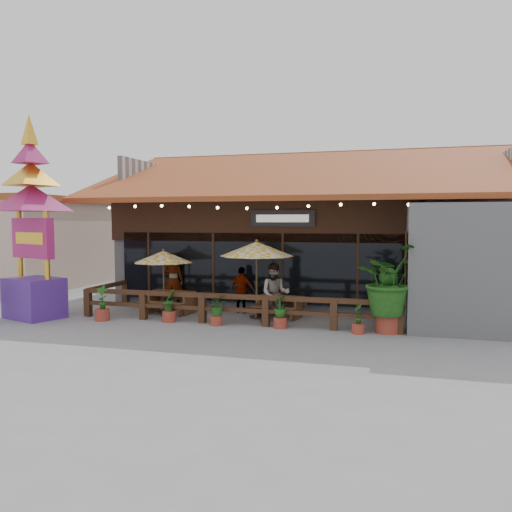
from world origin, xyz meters
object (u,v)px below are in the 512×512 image
(umbrella_left, at_px, (163,257))
(picnic_table_left, at_px, (171,298))
(umbrella_right, at_px, (257,249))
(thai_sign_tower, at_px, (32,203))
(tropical_plant, at_px, (388,282))
(picnic_table_right, at_px, (280,303))

(umbrella_left, relative_size, picnic_table_left, 1.31)
(umbrella_right, bearing_deg, picnic_table_left, 178.79)
(thai_sign_tower, bearing_deg, tropical_plant, 4.03)
(umbrella_left, bearing_deg, picnic_table_right, 3.12)
(thai_sign_tower, relative_size, tropical_plant, 2.79)
(picnic_table_left, relative_size, picnic_table_right, 1.04)
(umbrella_right, height_order, thai_sign_tower, thai_sign_tower)
(picnic_table_right, bearing_deg, umbrella_right, -156.50)
(picnic_table_right, bearing_deg, thai_sign_tower, -164.22)
(umbrella_left, relative_size, thai_sign_tower, 0.32)
(umbrella_left, xyz_separation_m, umbrella_right, (3.29, -0.09, 0.31))
(picnic_table_right, relative_size, tropical_plant, 0.65)
(umbrella_left, distance_m, picnic_table_right, 4.24)
(picnic_table_left, bearing_deg, thai_sign_tower, -153.87)
(picnic_table_left, xyz_separation_m, tropical_plant, (7.09, -1.13, 0.93))
(umbrella_right, relative_size, tropical_plant, 1.12)
(umbrella_right, relative_size, picnic_table_right, 1.73)
(umbrella_right, height_order, picnic_table_right, umbrella_right)
(umbrella_left, bearing_deg, thai_sign_tower, -151.88)
(picnic_table_right, relative_size, thai_sign_tower, 0.23)
(picnic_table_left, distance_m, tropical_plant, 7.24)
(umbrella_right, bearing_deg, umbrella_left, 178.51)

